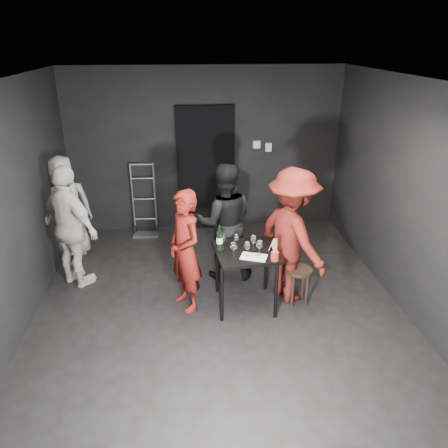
{
  "coord_description": "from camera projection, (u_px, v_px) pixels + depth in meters",
  "views": [
    {
      "loc": [
        -0.39,
        -4.62,
        3.11
      ],
      "look_at": [
        0.09,
        0.25,
        0.99
      ],
      "focal_mm": 35.0,
      "sensor_mm": 36.0,
      "label": 1
    }
  ],
  "objects": [
    {
      "name": "reserved_card",
      "position": [
        271.0,
        245.0,
        5.23
      ],
      "size": [
        0.11,
        0.14,
        0.09
      ],
      "primitive_type": null,
      "rotation": [
        0.0,
        0.0,
        -0.37
      ],
      "color": "white",
      "rests_on": "tasting_table"
    },
    {
      "name": "wine_glass_c",
      "position": [
        236.0,
        240.0,
        5.26
      ],
      "size": [
        0.07,
        0.07,
        0.18
      ],
      "primitive_type": null,
      "rotation": [
        0.0,
        0.0,
        0.04
      ],
      "color": "white",
      "rests_on": "tasting_table"
    },
    {
      "name": "bystander_cream",
      "position": [
        70.0,
        222.0,
        5.61
      ],
      "size": [
        1.15,
        1.08,
        1.82
      ],
      "primitive_type": "imported",
      "rotation": [
        0.0,
        0.0,
        2.44
      ],
      "color": "white",
      "rests_on": "floor"
    },
    {
      "name": "server_red",
      "position": [
        185.0,
        251.0,
        5.16
      ],
      "size": [
        0.59,
        0.67,
        1.54
      ],
      "primitive_type": "imported",
      "rotation": [
        0.0,
        0.0,
        -1.08
      ],
      "color": "maroon",
      "rests_on": "floor"
    },
    {
      "name": "tasting_table",
      "position": [
        246.0,
        258.0,
        5.25
      ],
      "size": [
        0.72,
        0.72,
        0.75
      ],
      "rotation": [
        0.0,
        0.0,
        0.1
      ],
      "color": "black",
      "rests_on": "floor"
    },
    {
      "name": "wine_glass_d",
      "position": [
        247.0,
        248.0,
        5.05
      ],
      "size": [
        0.09,
        0.09,
        0.19
      ],
      "primitive_type": null,
      "rotation": [
        0.0,
        0.0,
        0.37
      ],
      "color": "white",
      "rests_on": "tasting_table"
    },
    {
      "name": "wall_back",
      "position": [
        205.0,
        151.0,
        7.24
      ],
      "size": [
        4.5,
        0.04,
        2.7
      ],
      "primitive_type": "cube",
      "color": "black",
      "rests_on": "ground"
    },
    {
      "name": "wall_front",
      "position": [
        253.0,
        349.0,
        2.67
      ],
      "size": [
        4.5,
        0.04,
        2.7
      ],
      "primitive_type": "cube",
      "color": "black",
      "rests_on": "ground"
    },
    {
      "name": "wall_left",
      "position": [
        13.0,
        211.0,
        4.75
      ],
      "size": [
        0.04,
        5.0,
        2.7
      ],
      "primitive_type": "cube",
      "color": "black",
      "rests_on": "ground"
    },
    {
      "name": "wallbox_upper",
      "position": [
        257.0,
        144.0,
        7.23
      ],
      "size": [
        0.12,
        0.06,
        0.12
      ],
      "primitive_type": "cube",
      "color": "#B7B7B2",
      "rests_on": "wall_back"
    },
    {
      "name": "wine_glass_f",
      "position": [
        253.0,
        242.0,
        5.2
      ],
      "size": [
        0.09,
        0.09,
        0.19
      ],
      "primitive_type": null,
      "rotation": [
        0.0,
        0.0,
        -0.26
      ],
      "color": "white",
      "rests_on": "tasting_table"
    },
    {
      "name": "breadstick_cup",
      "position": [
        275.0,
        250.0,
        4.93
      ],
      "size": [
        0.09,
        0.09,
        0.29
      ],
      "rotation": [
        0.0,
        0.0,
        -0.42
      ],
      "color": "#A42618",
      "rests_on": "tasting_table"
    },
    {
      "name": "ceiling",
      "position": [
        217.0,
        80.0,
        4.42
      ],
      "size": [
        4.5,
        5.0,
        0.02
      ],
      "primitive_type": "cube",
      "color": "silver",
      "rests_on": "ground"
    },
    {
      "name": "wine_glass_b",
      "position": [
        223.0,
        241.0,
        5.21
      ],
      "size": [
        0.1,
        0.1,
        0.21
      ],
      "primitive_type": null,
      "rotation": [
        0.0,
        0.0,
        -0.32
      ],
      "color": "white",
      "rests_on": "tasting_table"
    },
    {
      "name": "wallbox_lower",
      "position": [
        268.0,
        147.0,
        7.26
      ],
      "size": [
        0.1,
        0.06,
        0.14
      ],
      "primitive_type": "cube",
      "color": "#B7B7B2",
      "rests_on": "wall_back"
    },
    {
      "name": "tasting_mat",
      "position": [
        254.0,
        257.0,
        5.06
      ],
      "size": [
        0.35,
        0.29,
        0.0
      ],
      "primitive_type": "cube",
      "rotation": [
        0.0,
        0.0,
        -0.36
      ],
      "color": "white",
      "rests_on": "tasting_table"
    },
    {
      "name": "wine_glass_a",
      "position": [
        234.0,
        249.0,
        5.02
      ],
      "size": [
        0.09,
        0.09,
        0.2
      ],
      "primitive_type": null,
      "rotation": [
        0.0,
        0.0,
        0.28
      ],
      "color": "white",
      "rests_on": "tasting_table"
    },
    {
      "name": "woman_black",
      "position": [
        224.0,
        218.0,
        5.82
      ],
      "size": [
        0.86,
        0.49,
        1.75
      ],
      "primitive_type": "imported",
      "rotation": [
        0.0,
        0.0,
        3.11
      ],
      "color": "black",
      "rests_on": "floor"
    },
    {
      "name": "floor",
      "position": [
        219.0,
        304.0,
        5.49
      ],
      "size": [
        4.5,
        5.0,
        0.02
      ],
      "primitive_type": "cube",
      "color": "black",
      "rests_on": "ground"
    },
    {
      "name": "stool",
      "position": [
        299.0,
        276.0,
        5.41
      ],
      "size": [
        0.33,
        0.33,
        0.47
      ],
      "rotation": [
        0.0,
        0.0,
        -0.29
      ],
      "color": "black",
      "rests_on": "floor"
    },
    {
      "name": "wine_bottle",
      "position": [
        220.0,
        240.0,
        5.19
      ],
      "size": [
        0.08,
        0.08,
        0.32
      ],
      "rotation": [
        0.0,
        0.0,
        0.25
      ],
      "color": "black",
      "rests_on": "tasting_table"
    },
    {
      "name": "wine_glass_e",
      "position": [
        259.0,
        247.0,
        5.05
      ],
      "size": [
        0.1,
        0.1,
        0.21
      ],
      "primitive_type": null,
      "rotation": [
        0.0,
        0.0,
        -0.35
      ],
      "color": "white",
      "rests_on": "tasting_table"
    },
    {
      "name": "hand_truck",
      "position": [
        145.0,
        221.0,
        7.37
      ],
      "size": [
        0.41,
        0.34,
        1.22
      ],
      "rotation": [
        0.0,
        0.0,
        -0.06
      ],
      "color": "#B2B2B7",
      "rests_on": "floor"
    },
    {
      "name": "wall_right",
      "position": [
        408.0,
        198.0,
        5.16
      ],
      "size": [
        0.04,
        5.0,
        2.7
      ],
      "primitive_type": "cube",
      "color": "black",
      "rests_on": "ground"
    },
    {
      "name": "doorway",
      "position": [
        206.0,
        169.0,
        7.3
      ],
      "size": [
        0.95,
        0.1,
        2.1
      ],
      "primitive_type": "cube",
      "color": "black",
      "rests_on": "ground"
    },
    {
      "name": "bystander_grey",
      "position": [
        65.0,
        206.0,
        6.44
      ],
      "size": [
        0.88,
        0.67,
        1.6
      ],
      "primitive_type": "imported",
      "rotation": [
        0.0,
        0.0,
        3.48
      ],
      "color": "#959595",
      "rests_on": "floor"
    },
    {
      "name": "man_maroon",
      "position": [
        293.0,
        227.0,
        5.28
      ],
      "size": [
        1.08,
        1.39,
        1.95
      ],
      "primitive_type": "imported",
      "rotation": [
        0.0,
        0.0,
        2.03
      ],
      "color": "maroon",
      "rests_on": "floor"
    }
  ]
}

